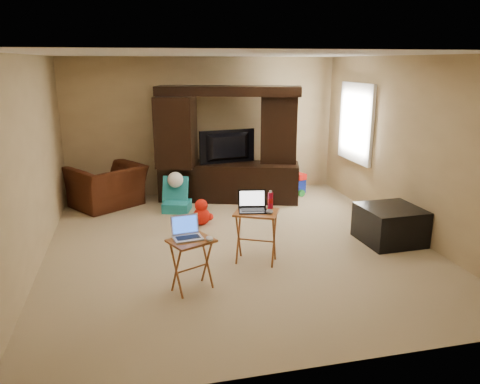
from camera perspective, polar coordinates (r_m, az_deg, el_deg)
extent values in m
plane|color=tan|center=(6.44, -0.41, -6.39)|extent=(5.50, 5.50, 0.00)
plane|color=silver|center=(5.97, -0.46, 16.43)|extent=(5.50, 5.50, 0.00)
plane|color=tan|center=(8.75, -4.47, 7.94)|extent=(5.00, 0.00, 5.00)
plane|color=tan|center=(3.55, 9.51, -3.84)|extent=(5.00, 0.00, 5.00)
plane|color=tan|center=(6.06, -24.21, 3.13)|extent=(0.00, 5.50, 5.50)
plane|color=tan|center=(7.06, 19.84, 5.20)|extent=(0.00, 5.50, 5.50)
plane|color=white|center=(8.36, 14.08, 8.20)|extent=(0.00, 1.20, 1.20)
cube|color=white|center=(8.35, 13.96, 8.20)|extent=(0.06, 1.14, 1.34)
cube|color=black|center=(8.25, -1.37, 5.81)|extent=(2.53, 1.35, 2.01)
imported|color=black|center=(8.22, -1.30, 5.47)|extent=(1.03, 0.30, 0.59)
imported|color=#431E0E|center=(8.30, -15.86, 0.67)|extent=(1.45, 1.41, 0.71)
cube|color=black|center=(6.78, 17.82, -3.80)|extent=(0.80, 0.80, 0.49)
cube|color=#9D4F25|center=(5.15, -5.88, -8.84)|extent=(0.56, 0.51, 0.58)
cube|color=#A65928|center=(5.79, 1.98, -5.50)|extent=(0.64, 0.59, 0.66)
cube|color=silver|center=(5.02, -6.40, -4.44)|extent=(0.34, 0.29, 0.24)
cube|color=black|center=(5.65, 1.58, -1.21)|extent=(0.39, 0.34, 0.24)
ellipsoid|color=silver|center=(4.99, -3.74, -5.68)|extent=(0.09, 0.13, 0.05)
ellipsoid|color=#404145|center=(5.60, 3.63, -2.40)|extent=(0.11, 0.15, 0.05)
cylinder|color=#B90B29|center=(5.78, 3.73, -1.05)|extent=(0.06, 0.06, 0.20)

